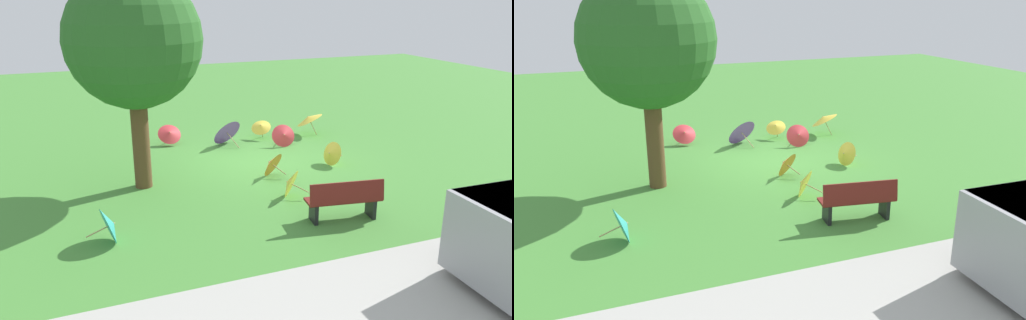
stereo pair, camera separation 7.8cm
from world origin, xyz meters
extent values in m
plane|color=#478C38|center=(0.00, 0.00, 0.00)|extent=(40.00, 40.00, 0.00)
cube|color=#B2AFA8|center=(0.00, 7.76, 0.00)|extent=(40.00, 4.06, 0.01)
cylinder|color=black|center=(-1.32, 6.79, 0.38)|extent=(0.77, 0.24, 0.76)
cube|color=maroon|center=(-0.26, 4.26, 0.45)|extent=(1.65, 0.69, 0.05)
cube|color=maroon|center=(-0.23, 4.45, 0.68)|extent=(1.60, 0.36, 0.45)
cube|color=black|center=(0.37, 4.16, 0.23)|extent=(0.14, 0.41, 0.45)
cube|color=black|center=(-0.90, 4.36, 0.23)|extent=(0.14, 0.41, 0.45)
cylinder|color=brown|center=(3.29, 0.79, 1.30)|extent=(0.41, 0.41, 2.60)
sphere|color=#286023|center=(3.29, 0.79, 3.54)|extent=(3.14, 3.14, 3.14)
cylinder|color=tan|center=(-2.03, 0.99, 0.25)|extent=(0.38, 0.11, 0.15)
cone|color=yellow|center=(-1.80, 1.04, 0.33)|extent=(0.46, 0.72, 0.67)
sphere|color=tan|center=(-1.74, 1.05, 0.35)|extent=(0.05, 0.05, 0.05)
cylinder|color=tan|center=(-1.09, -2.23, 0.19)|extent=(0.17, 0.22, 0.37)
cone|color=yellow|center=(-1.00, -2.11, 0.42)|extent=(0.86, 0.86, 0.45)
sphere|color=tan|center=(-0.98, -2.08, 0.47)|extent=(0.06, 0.06, 0.05)
cylinder|color=tan|center=(4.66, 3.60, 0.29)|extent=(0.42, 0.08, 0.15)
cone|color=teal|center=(4.39, 3.56, 0.37)|extent=(0.43, 0.77, 0.74)
sphere|color=tan|center=(4.33, 3.56, 0.39)|extent=(0.05, 0.04, 0.04)
cylinder|color=tan|center=(-0.06, 1.46, 0.22)|extent=(0.25, 0.32, 0.21)
cone|color=orange|center=(0.09, 1.26, 0.34)|extent=(0.82, 0.77, 0.69)
sphere|color=tan|center=(0.13, 1.21, 0.37)|extent=(0.06, 0.06, 0.05)
cylinder|color=tan|center=(0.14, -1.59, 0.21)|extent=(0.24, 0.52, 0.39)
cone|color=purple|center=(0.28, -1.91, 0.45)|extent=(1.16, 1.02, 0.90)
sphere|color=tan|center=(0.31, -1.98, 0.50)|extent=(0.05, 0.06, 0.05)
cylinder|color=tan|center=(0.06, 2.89, 0.25)|extent=(0.33, 0.30, 0.17)
cone|color=yellow|center=(0.25, 2.72, 0.34)|extent=(0.72, 0.74, 0.69)
sphere|color=tan|center=(0.29, 2.68, 0.36)|extent=(0.06, 0.06, 0.05)
cylinder|color=tan|center=(1.91, -2.69, 0.17)|extent=(0.03, 0.33, 0.34)
cone|color=#D8383F|center=(1.90, -2.50, 0.38)|extent=(0.72, 0.61, 0.58)
sphere|color=tan|center=(1.90, -2.46, 0.42)|extent=(0.04, 0.05, 0.05)
cylinder|color=tan|center=(-1.40, -1.35, 0.21)|extent=(0.10, 0.40, 0.23)
cone|color=#D8383F|center=(-1.35, -1.10, 0.35)|extent=(0.80, 0.61, 0.70)
sphere|color=tan|center=(-1.33, -1.03, 0.38)|extent=(0.05, 0.06, 0.05)
cylinder|color=tan|center=(-2.81, -1.93, 0.25)|extent=(0.24, 0.17, 0.50)
cone|color=yellow|center=(-2.68, -2.02, 0.55)|extent=(1.23, 1.24, 0.54)
sphere|color=tan|center=(-2.66, -2.04, 0.61)|extent=(0.06, 0.06, 0.05)
camera|label=1|loc=(5.12, 12.87, 4.61)|focal=36.25mm
camera|label=2|loc=(5.05, 12.90, 4.61)|focal=36.25mm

